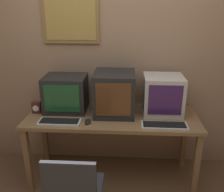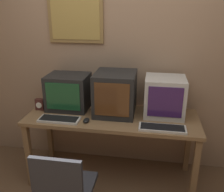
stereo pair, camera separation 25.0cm
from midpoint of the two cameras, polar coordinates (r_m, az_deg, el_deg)
The scene contains 9 objects.
wall_back at distance 2.81m, azimuth -2.15°, elevation 9.16°, with size 8.00×0.08×2.60m.
desk at distance 2.62m, azimuth -2.74°, elevation -6.36°, with size 1.76×0.64×0.76m.
monitor_left at distance 2.73m, azimuth -13.11°, elevation 0.54°, with size 0.44×0.36×0.38m.
monitor_center at distance 2.57m, azimuth -2.22°, elevation 0.59°, with size 0.41×0.44×0.44m.
monitor_right at distance 2.62m, azimuth 8.89°, elevation 0.27°, with size 0.40×0.37×0.40m.
keyboard_main at distance 2.51m, azimuth -14.73°, elevation -5.80°, with size 0.41×0.16×0.03m.
keyboard_side at distance 2.38m, azimuth 8.95°, elevation -6.75°, with size 0.43×0.16×0.03m.
mouse_near_keyboard at distance 2.45m, azimuth -8.49°, elevation -5.85°, with size 0.06×0.10×0.03m.
desk_clock at distance 2.78m, azimuth -19.37°, elevation -2.54°, with size 0.09×0.06×0.12m.
Camera 1 is at (0.14, -1.24, 1.85)m, focal length 40.00 mm.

